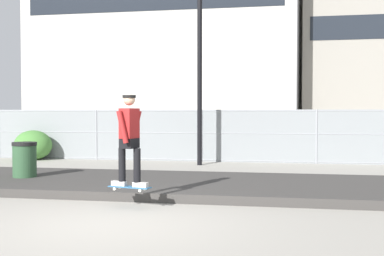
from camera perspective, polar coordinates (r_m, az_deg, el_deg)
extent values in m
plane|color=#9E998E|center=(7.70, -10.01, -11.30)|extent=(120.00, 120.00, 0.00)
cube|color=#3D3A38|center=(10.97, -3.66, -6.81)|extent=(11.71, 3.54, 0.18)
cube|color=#2D608C|center=(8.63, -7.58, -7.11)|extent=(0.82, 0.36, 0.02)
cylinder|color=silver|center=(8.59, -5.76, -7.38)|extent=(0.06, 0.04, 0.05)
cylinder|color=silver|center=(8.44, -6.33, -7.55)|extent=(0.06, 0.04, 0.05)
cylinder|color=silver|center=(8.85, -8.77, -7.12)|extent=(0.06, 0.04, 0.05)
cylinder|color=silver|center=(8.69, -9.38, -7.29)|extent=(0.06, 0.04, 0.05)
cube|color=#99999E|center=(8.51, -6.04, -7.32)|extent=(0.08, 0.15, 0.01)
cube|color=#99999E|center=(8.77, -9.07, -7.07)|extent=(0.08, 0.15, 0.01)
cube|color=#B2ADA8|center=(8.52, -6.29, -6.86)|extent=(0.29, 0.15, 0.09)
cube|color=#B2ADA8|center=(8.73, -8.85, -6.65)|extent=(0.29, 0.15, 0.09)
cylinder|color=black|center=(8.51, -6.69, -4.51)|extent=(0.13, 0.13, 0.61)
cylinder|color=black|center=(8.66, -8.48, -4.41)|extent=(0.13, 0.13, 0.61)
cube|color=black|center=(8.55, -7.61, -1.84)|extent=(0.30, 0.38, 0.18)
cube|color=maroon|center=(8.53, -7.62, 0.57)|extent=(0.29, 0.42, 0.54)
cylinder|color=maroon|center=(8.75, -6.82, 0.21)|extent=(0.24, 0.13, 0.58)
cylinder|color=maroon|center=(8.32, -8.45, 0.12)|extent=(0.24, 0.13, 0.58)
sphere|color=tan|center=(8.53, -7.63, 3.42)|extent=(0.21, 0.21, 0.21)
cylinder|color=black|center=(8.53, -7.63, 3.81)|extent=(0.24, 0.24, 0.05)
cylinder|color=gray|center=(17.73, -11.52, -0.80)|extent=(0.06, 0.06, 1.85)
cylinder|color=gray|center=(16.68, 1.21, -0.93)|extent=(0.06, 0.06, 1.85)
cylinder|color=gray|center=(16.53, 14.88, -1.02)|extent=(0.06, 0.06, 1.85)
cylinder|color=gray|center=(16.66, 1.21, 2.11)|extent=(23.73, 0.04, 0.04)
cylinder|color=gray|center=(16.67, 1.21, -0.61)|extent=(23.73, 0.04, 0.04)
cylinder|color=gray|center=(16.74, 1.21, -3.89)|extent=(23.73, 0.04, 0.04)
cube|color=gray|center=(16.68, 1.21, -0.93)|extent=(23.73, 0.01, 1.85)
cylinder|color=black|center=(15.62, 0.94, 6.26)|extent=(0.16, 0.16, 5.88)
cube|color=navy|center=(19.99, -4.17, -1.19)|extent=(4.40, 1.80, 0.70)
cube|color=#23282D|center=(20.02, -4.73, 0.73)|extent=(2.20, 1.60, 0.64)
cylinder|color=black|center=(20.56, 0.12, -2.08)|extent=(0.64, 0.24, 0.64)
cylinder|color=black|center=(18.88, -0.80, -2.44)|extent=(0.64, 0.24, 0.64)
cylinder|color=black|center=(21.21, -7.16, -1.97)|extent=(0.64, 0.24, 0.64)
cylinder|color=black|center=(19.59, -8.66, -2.30)|extent=(0.64, 0.24, 0.64)
cube|color=black|center=(19.00, 11.14, -1.39)|extent=(4.50, 2.06, 0.70)
cube|color=#23282D|center=(18.96, 10.56, 0.64)|extent=(2.29, 1.73, 0.64)
cylinder|color=black|center=(20.02, 14.85, -2.25)|extent=(0.65, 0.28, 0.64)
cylinder|color=black|center=(18.33, 15.60, -2.64)|extent=(0.65, 0.28, 0.64)
cylinder|color=black|center=(19.82, 7.01, -2.24)|extent=(0.65, 0.28, 0.64)
cylinder|color=black|center=(18.11, 7.03, -2.64)|extent=(0.65, 0.28, 0.64)
cube|color=#B2AFA8|center=(55.70, -3.20, 11.31)|extent=(29.27, 12.79, 21.66)
cube|color=gray|center=(58.79, 22.16, 8.36)|extent=(18.69, 12.55, 16.95)
ellipsoid|color=#477F38|center=(18.26, -18.73, -1.98)|extent=(1.41, 1.16, 1.09)
cylinder|color=#2D5133|center=(12.15, -19.64, -4.25)|extent=(0.56, 0.56, 0.95)
cylinder|color=black|center=(12.11, -19.67, -1.82)|extent=(0.59, 0.59, 0.08)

